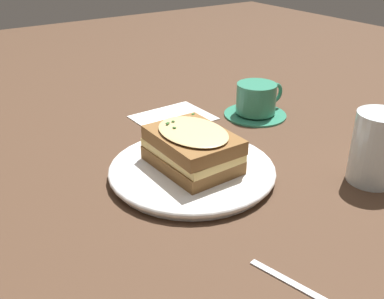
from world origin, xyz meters
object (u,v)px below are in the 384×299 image
object	(u,v)px
dinner_plate	(192,170)
teacup_with_saucer	(256,101)
water_glass	(376,148)
sandwich	(192,148)
napkin	(173,117)

from	to	relation	value
dinner_plate	teacup_with_saucer	xyz separation A→B (m)	(-0.23, -0.12, 0.02)
water_glass	teacup_with_saucer	bearing A→B (deg)	-95.59
dinner_plate	water_glass	bearing A→B (deg)	143.01
sandwich	teacup_with_saucer	world-z (taller)	sandwich
water_glass	napkin	xyz separation A→B (m)	(0.11, -0.36, -0.05)
sandwich	dinner_plate	bearing A→B (deg)	-83.64
dinner_plate	napkin	size ratio (longest dim) A/B	1.77
teacup_with_saucer	dinner_plate	bearing A→B (deg)	-153.60
sandwich	napkin	distance (m)	0.23
teacup_with_saucer	water_glass	bearing A→B (deg)	-97.24
dinner_plate	napkin	world-z (taller)	dinner_plate
teacup_with_saucer	napkin	xyz separation A→B (m)	(0.14, -0.08, -0.03)
teacup_with_saucer	water_glass	size ratio (longest dim) A/B	1.24
teacup_with_saucer	water_glass	xyz separation A→B (m)	(0.03, 0.28, 0.02)
dinner_plate	napkin	distance (m)	0.22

